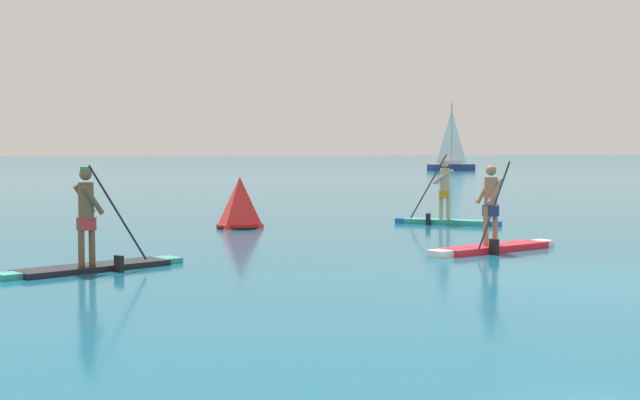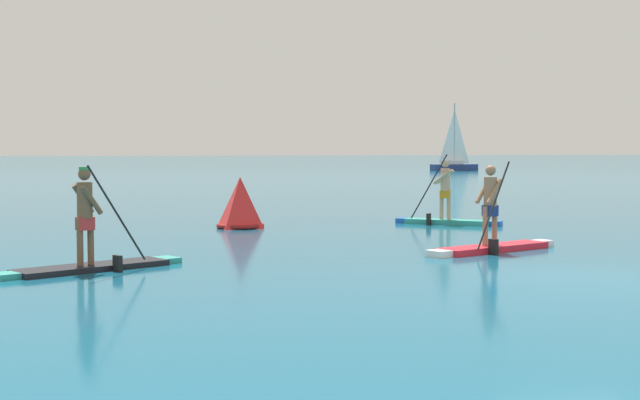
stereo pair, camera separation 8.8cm
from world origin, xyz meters
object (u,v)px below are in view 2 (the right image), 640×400
(paddleboarder_far_right, at_px, (447,210))
(race_marker_buoy, at_px, (240,205))
(paddleboarder_near_left, at_px, (91,249))
(paddleboarder_mid_center, at_px, (492,235))
(sailboat_right_horizon, at_px, (454,160))

(paddleboarder_far_right, xyz_separation_m, race_marker_buoy, (-5.65, 0.15, 0.21))
(paddleboarder_near_left, bearing_deg, race_marker_buoy, 34.26)
(paddleboarder_mid_center, relative_size, sailboat_right_horizon, 0.53)
(paddleboarder_mid_center, xyz_separation_m, paddleboarder_far_right, (1.38, 6.24, 0.06))
(paddleboarder_near_left, height_order, paddleboarder_mid_center, paddleboarder_mid_center)
(paddleboarder_mid_center, distance_m, race_marker_buoy, 7.69)
(paddleboarder_near_left, distance_m, sailboat_right_horizon, 67.78)
(paddleboarder_near_left, xyz_separation_m, sailboat_right_horizon, (30.05, 60.75, 0.59))
(paddleboarder_mid_center, xyz_separation_m, sailboat_right_horizon, (22.24, 59.66, 0.62))
(race_marker_buoy, height_order, sailboat_right_horizon, sailboat_right_horizon)
(paddleboarder_mid_center, bearing_deg, paddleboarder_far_right, -127.35)
(paddleboarder_near_left, height_order, race_marker_buoy, paddleboarder_near_left)
(sailboat_right_horizon, bearing_deg, paddleboarder_mid_center, 60.66)
(paddleboarder_far_right, distance_m, race_marker_buoy, 5.65)
(paddleboarder_near_left, relative_size, paddleboarder_far_right, 1.22)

